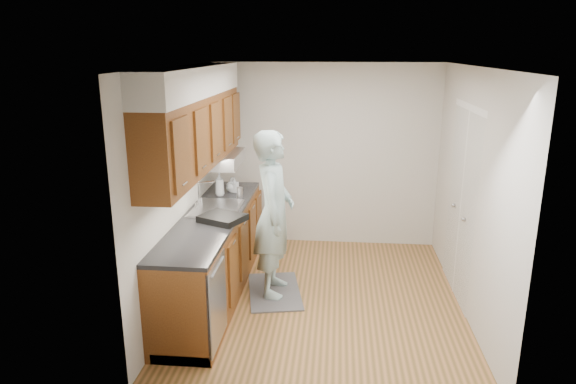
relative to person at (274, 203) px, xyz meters
The scene contains 15 objects.
floor 1.19m from the person, ahead, with size 3.50×3.50×0.00m, color #A26B3D.
ceiling 1.54m from the person, ahead, with size 3.50×3.50×0.00m, color white.
wall_left 0.99m from the person, behind, with size 0.02×3.50×2.50m, color beige.
wall_right 2.05m from the person, ahead, with size 0.02×3.50×2.50m, color beige.
wall_back 1.76m from the person, 72.18° to the left, with size 3.00×0.02×2.50m, color beige.
counter 0.88m from the person, behind, with size 0.64×2.80×1.30m.
upper_cabinets 1.20m from the person, behind, with size 0.47×2.80×1.21m.
closet_door 2.03m from the person, ahead, with size 0.02×1.22×2.05m, color silver.
floor_mat 1.05m from the person, 90.00° to the left, with size 0.56×0.96×0.02m, color #5C5C5E.
person is the anchor object (origin of this frame).
soap_bottle_a 0.99m from the person, 139.04° to the left, with size 0.11×0.11×0.29m, color silver.
soap_bottle_b 1.01m from the person, 126.20° to the left, with size 0.08×0.09×0.19m, color silver.
soap_bottle_c 1.05m from the person, 127.43° to the left, with size 0.14×0.14×0.18m, color silver.
steel_can 0.74m from the person, 130.63° to the left, with size 0.07×0.07×0.13m, color #A5A5AA.
dish_rack 0.59m from the person, 148.67° to the right, with size 0.42×0.35×0.07m, color black.
Camera 1 is at (0.13, -5.18, 2.67)m, focal length 32.00 mm.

